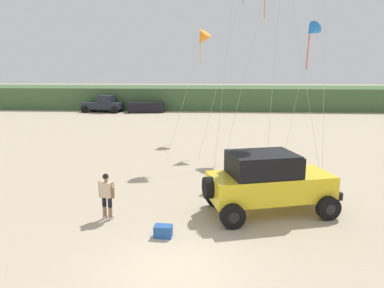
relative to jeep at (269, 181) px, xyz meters
The scene contains 9 objects.
ground_plane 5.19m from the jeep, 126.52° to the right, with size 220.00×220.00×0.00m, color tan.
dune_ridge 36.39m from the jeep, 87.74° to the left, with size 90.00×9.93×2.71m, color #426038.
jeep is the anchor object (origin of this frame).
person_watching 5.78m from the jeep, behind, with size 0.61×0.37×1.67m.
cooler_box 4.31m from the jeep, 148.05° to the right, with size 0.56×0.36×0.38m, color #23519E.
distant_pickup 33.71m from the jeep, 116.82° to the left, with size 4.77×2.79×1.98m.
distant_sedan 31.80m from the jeep, 108.55° to the left, with size 4.20×1.70×1.20m, color black.
kite_white_parafoil 12.15m from the jeep, 69.88° to the left, with size 2.55×3.60×7.93m.
kite_red_delta 16.33m from the jeep, 101.23° to the left, with size 2.52×6.60×8.03m.
Camera 1 is at (1.03, -8.81, 5.24)m, focal length 34.35 mm.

